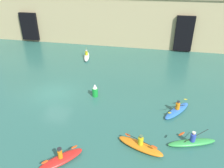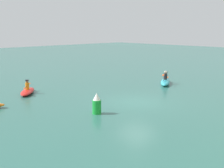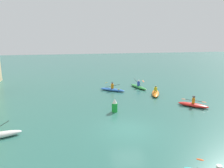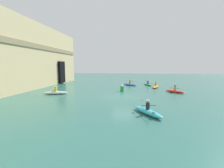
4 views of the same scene
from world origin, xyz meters
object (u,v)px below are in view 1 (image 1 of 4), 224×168
at_px(kayak_blue, 177,110).
at_px(marker_buoy, 95,91).
at_px(kayak_white, 87,56).
at_px(kayak_orange, 140,146).
at_px(kayak_green, 192,142).
at_px(kayak_red, 61,159).

distance_m(kayak_blue, marker_buoy, 7.39).
bearing_deg(kayak_blue, kayak_white, 81.55).
xyz_separation_m(kayak_blue, kayak_orange, (-2.59, -4.70, 0.01)).
height_order(kayak_green, marker_buoy, marker_buoy).
relative_size(kayak_blue, kayak_orange, 0.96).
relative_size(kayak_orange, kayak_green, 0.97).
xyz_separation_m(kayak_orange, marker_buoy, (-4.71, 5.79, 0.36)).
xyz_separation_m(kayak_orange, kayak_red, (-4.66, -2.14, -0.01)).
xyz_separation_m(kayak_red, marker_buoy, (-0.05, 7.93, 0.37)).
height_order(kayak_orange, kayak_white, kayak_white).
distance_m(kayak_red, kayak_white, 17.41).
bearing_deg(kayak_red, kayak_white, 54.26).
bearing_deg(kayak_green, kayak_white, 111.26).
distance_m(kayak_white, kayak_green, 18.16).
xyz_separation_m(kayak_red, kayak_white, (-3.76, 17.00, 0.04)).
distance_m(kayak_red, kayak_green, 8.65).
bearing_deg(marker_buoy, kayak_white, 112.25).
xyz_separation_m(kayak_green, marker_buoy, (-8.09, 4.73, 0.37)).
bearing_deg(kayak_orange, marker_buoy, -29.86).
bearing_deg(kayak_red, kayak_green, -26.55).
bearing_deg(kayak_orange, kayak_green, -141.61).
bearing_deg(kayak_orange, kayak_blue, -97.86).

